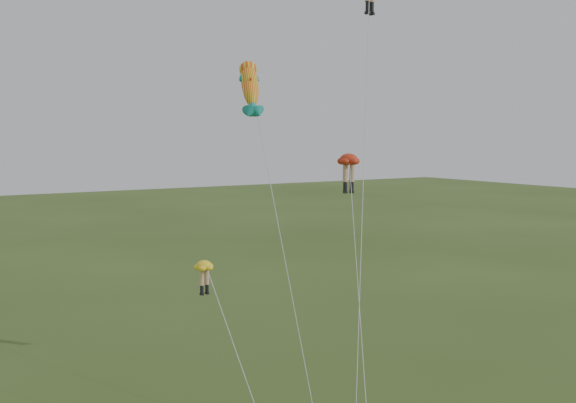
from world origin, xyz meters
TOP-DOWN VIEW (x-y plane):
  - legs_kite_red_mid at (6.74, 7.60)m, footprint 6.21×9.69m
  - legs_kite_yellow at (-4.33, 2.28)m, footprint 1.28×7.33m
  - fish_kite at (-0.52, 5.77)m, footprint 1.86×7.82m

SIDE VIEW (x-z plane):
  - legs_kite_yellow at x=-4.33m, z-range 3.74..13.03m
  - legs_kite_red_mid at x=6.74m, z-range 5.96..19.38m
  - fish_kite at x=-0.52m, z-range 7.60..25.88m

